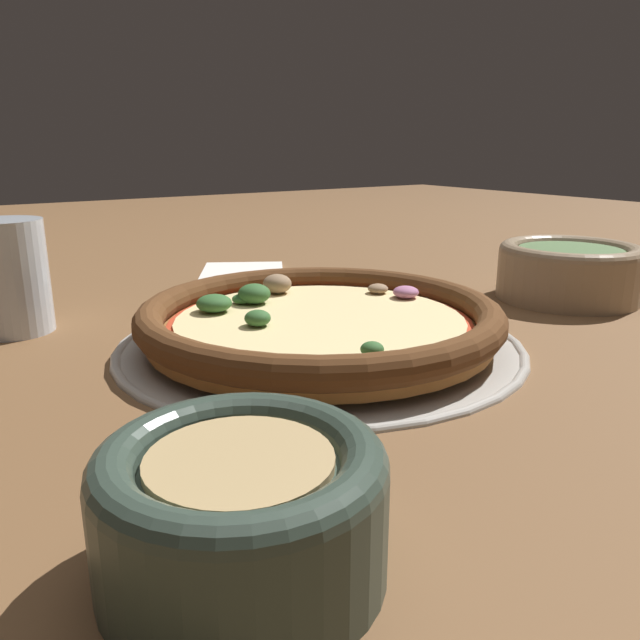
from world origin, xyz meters
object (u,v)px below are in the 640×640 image
at_px(bowl_near, 241,504).
at_px(napkin, 242,273).
at_px(pizza, 319,318).
at_px(fork, 246,281).
at_px(pizza_tray, 320,342).
at_px(drinking_cup, 9,277).
at_px(bowl_far, 569,269).

distance_m(bowl_near, napkin, 0.58).
xyz_separation_m(pizza, fork, (0.26, -0.06, -0.02)).
xyz_separation_m(pizza_tray, pizza, (0.00, 0.00, 0.02)).
xyz_separation_m(bowl_near, drinking_cup, (0.42, 0.02, 0.02)).
bearing_deg(fork, bowl_near, 68.71).
relative_size(pizza, napkin, 1.63).
bearing_deg(bowl_near, bowl_far, -67.30).
height_order(bowl_far, drinking_cup, drinking_cup).
height_order(bowl_far, fork, bowl_far).
bearing_deg(napkin, bowl_far, -141.22).
bearing_deg(bowl_far, pizza_tray, 87.32).
bearing_deg(pizza, bowl_near, 140.46).
xyz_separation_m(napkin, fork, (-0.03, 0.01, -0.00)).
distance_m(drinking_cup, fork, 0.29).
distance_m(bowl_near, fork, 0.55).
relative_size(pizza_tray, fork, 2.11).
bearing_deg(drinking_cup, napkin, -69.92).
distance_m(pizza_tray, fork, 0.27).
height_order(bowl_near, fork, bowl_near).
height_order(drinking_cup, napkin, drinking_cup).
relative_size(pizza_tray, bowl_far, 2.28).
bearing_deg(pizza, napkin, -14.08).
distance_m(pizza, bowl_far, 0.32).
bearing_deg(pizza_tray, bowl_near, 140.31).
distance_m(bowl_near, bowl_far, 0.55).
xyz_separation_m(pizza_tray, drinking_cup, (0.19, 0.21, 0.05)).
bearing_deg(napkin, pizza, 165.92).
distance_m(bowl_far, napkin, 0.40).
bearing_deg(drinking_cup, bowl_far, -110.93).
bearing_deg(bowl_far, pizza, 87.13).
height_order(drinking_cup, fork, drinking_cup).
relative_size(pizza, bowl_far, 2.04).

